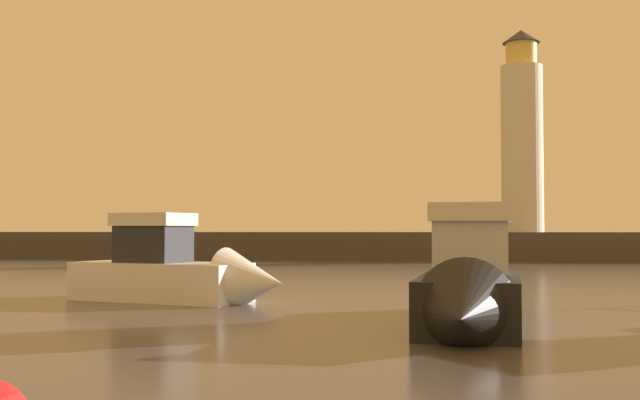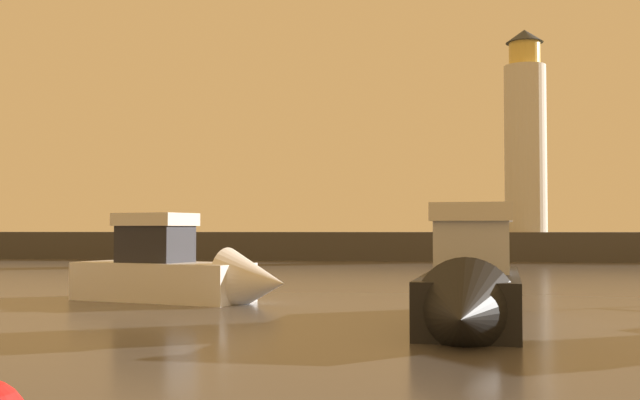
{
  "view_description": "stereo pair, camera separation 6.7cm",
  "coord_description": "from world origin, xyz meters",
  "views": [
    {
      "loc": [
        1.34,
        -0.68,
        2.0
      ],
      "look_at": [
        -0.51,
        11.75,
        2.48
      ],
      "focal_mm": 44.01,
      "sensor_mm": 36.0,
      "label": 1
    },
    {
      "loc": [
        1.41,
        -0.67,
        2.0
      ],
      "look_at": [
        -0.51,
        11.75,
        2.48
      ],
      "focal_mm": 44.01,
      "sensor_mm": 36.0,
      "label": 2
    }
  ],
  "objects": [
    {
      "name": "motorboat_1",
      "position": [
        2.0,
        15.54,
        0.84
      ],
      "size": [
        2.48,
        7.79,
        2.9
      ],
      "color": "black",
      "rests_on": "ground_plane"
    },
    {
      "name": "motorboat_2",
      "position": [
        -5.57,
        20.34,
        0.79
      ],
      "size": [
        6.7,
        3.62,
        2.81
      ],
      "color": "white",
      "rests_on": "ground_plane"
    },
    {
      "name": "lighthouse",
      "position": [
        6.84,
        51.23,
        8.07
      ],
      "size": [
        2.67,
        2.67,
        13.16
      ],
      "color": "silver",
      "rests_on": "breakwater"
    },
    {
      "name": "breakwater",
      "position": [
        0.0,
        51.23,
        0.92
      ],
      "size": [
        95.05,
        4.0,
        1.83
      ],
      "primitive_type": "cube",
      "color": "#423F3D",
      "rests_on": "ground_plane"
    },
    {
      "name": "ground_plane",
      "position": [
        0.0,
        25.62,
        0.0
      ],
      "size": [
        220.0,
        220.0,
        0.0
      ],
      "primitive_type": "plane",
      "color": "#4C4742"
    }
  ]
}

